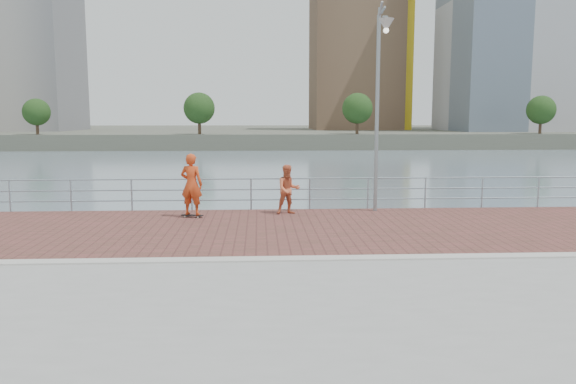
{
  "coord_description": "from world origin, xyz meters",
  "views": [
    {
      "loc": [
        -0.76,
        -12.38,
        3.23
      ],
      "look_at": [
        0.0,
        2.0,
        1.3
      ],
      "focal_mm": 35.0,
      "sensor_mm": 36.0,
      "label": 1
    }
  ],
  "objects_px": {
    "skateboarder": "(191,184)",
    "bystander": "(288,189)",
    "guardrail": "(280,190)",
    "street_lamp": "(381,72)"
  },
  "relations": [
    {
      "from": "street_lamp",
      "to": "bystander",
      "type": "height_order",
      "value": "street_lamp"
    },
    {
      "from": "guardrail",
      "to": "bystander",
      "type": "relative_size",
      "value": 23.81
    },
    {
      "from": "guardrail",
      "to": "street_lamp",
      "type": "relative_size",
      "value": 5.92
    },
    {
      "from": "street_lamp",
      "to": "bystander",
      "type": "bearing_deg",
      "value": 179.34
    },
    {
      "from": "guardrail",
      "to": "skateboarder",
      "type": "xyz_separation_m",
      "value": [
        -2.91,
        -1.44,
        0.4
      ]
    },
    {
      "from": "guardrail",
      "to": "bystander",
      "type": "distance_m",
      "value": 0.98
    },
    {
      "from": "skateboarder",
      "to": "bystander",
      "type": "relative_size",
      "value": 1.2
    },
    {
      "from": "bystander",
      "to": "guardrail",
      "type": "bearing_deg",
      "value": 92.25
    },
    {
      "from": "guardrail",
      "to": "skateboarder",
      "type": "height_order",
      "value": "skateboarder"
    },
    {
      "from": "bystander",
      "to": "skateboarder",
      "type": "bearing_deg",
      "value": 178.06
    }
  ]
}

